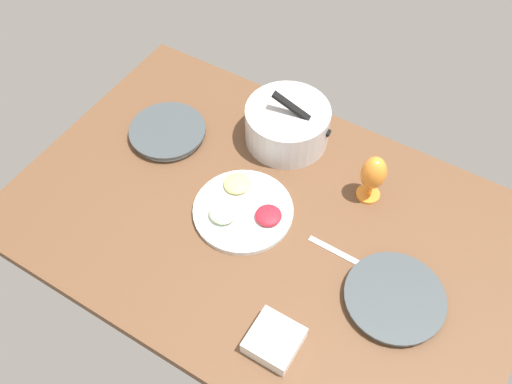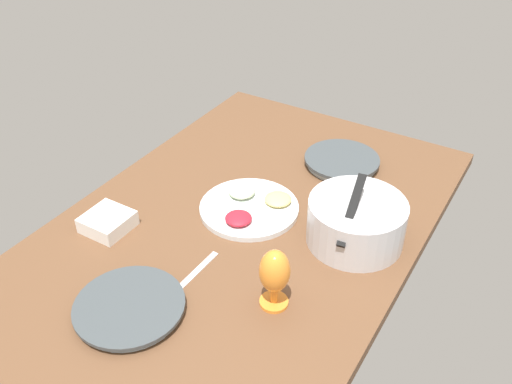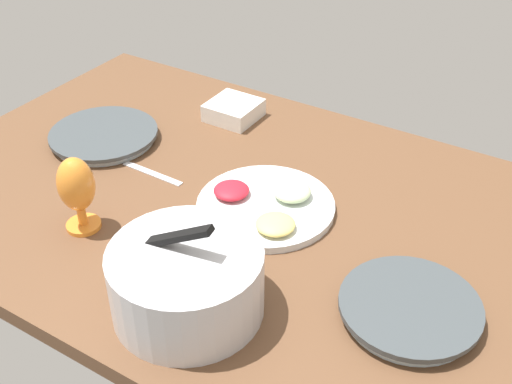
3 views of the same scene
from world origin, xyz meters
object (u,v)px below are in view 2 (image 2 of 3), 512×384
(dinner_plate_right, at_px, (130,308))
(dinner_plate_left, at_px, (342,161))
(mixing_bowl, at_px, (356,221))
(fruit_platter, at_px, (250,206))
(hurricane_glass_orange, at_px, (275,274))
(square_bowl_white, at_px, (108,221))

(dinner_plate_right, bearing_deg, dinner_plate_left, 169.13)
(mixing_bowl, relative_size, fruit_platter, 0.94)
(dinner_plate_right, height_order, hurricane_glass_orange, hurricane_glass_orange)
(dinner_plate_left, xyz_separation_m, fruit_platter, (0.40, -0.14, -0.00))
(dinner_plate_right, bearing_deg, square_bowl_white, -128.32)
(fruit_platter, bearing_deg, dinner_plate_left, 160.36)
(fruit_platter, relative_size, square_bowl_white, 2.39)
(dinner_plate_right, relative_size, square_bowl_white, 2.16)
(dinner_plate_right, xyz_separation_m, square_bowl_white, (-0.23, -0.29, 0.01))
(dinner_plate_right, distance_m, mixing_bowl, 0.69)
(dinner_plate_left, xyz_separation_m, square_bowl_white, (0.70, -0.47, 0.01))
(fruit_platter, xyz_separation_m, square_bowl_white, (0.30, -0.32, 0.01))
(fruit_platter, bearing_deg, mixing_bowl, 95.71)
(square_bowl_white, bearing_deg, fruit_platter, 133.19)
(hurricane_glass_orange, bearing_deg, fruit_platter, -139.47)
(hurricane_glass_orange, height_order, square_bowl_white, hurricane_glass_orange)
(dinner_plate_left, xyz_separation_m, dinner_plate_right, (0.93, -0.18, -0.00))
(hurricane_glass_orange, bearing_deg, dinner_plate_right, -54.26)
(dinner_plate_left, xyz_separation_m, mixing_bowl, (0.36, 0.20, 0.06))
(dinner_plate_left, bearing_deg, hurricane_glass_orange, 9.99)
(dinner_plate_left, height_order, square_bowl_white, square_bowl_white)
(hurricane_glass_orange, distance_m, square_bowl_white, 0.60)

